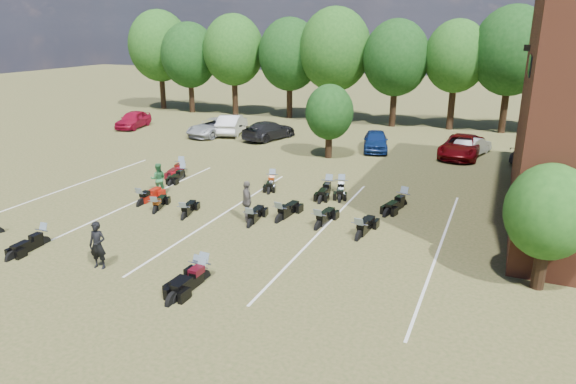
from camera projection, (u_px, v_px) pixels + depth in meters
The scene contains 34 objects.
ground at pixel (250, 249), 20.59m from camera, with size 160.00×160.00×0.00m, color brown.
car_0 at pixel (133, 119), 44.93m from camera, with size 1.73×4.31×1.47m, color maroon.
car_1 at pixel (232, 124), 42.43m from camera, with size 1.68×4.83×1.59m, color silver.
car_2 at pixel (214, 127), 41.67m from camera, with size 2.31×5.02×1.39m, color #96989E.
car_3 at pixel (269, 130), 40.34m from camera, with size 2.01×4.94×1.43m, color black.
car_4 at pixel (376, 141), 36.69m from camera, with size 1.68×4.18×1.43m, color navy.
car_5 at pixel (472, 146), 35.30m from camera, with size 1.38×3.96×1.30m, color beige.
car_6 at pixel (462, 146), 34.85m from camera, with size 2.45×5.32×1.48m, color #5B0509.
car_7 at pixel (531, 152), 33.58m from camera, with size 1.81×4.45×1.29m, color #313136.
person_black at pixel (98, 245), 18.70m from camera, with size 0.66×0.43×1.80m, color black.
person_green at pixel (158, 179), 27.07m from camera, with size 0.82×0.64×1.68m, color #276A39.
person_grey at pixel (247, 201), 23.21m from camera, with size 1.13×0.47×1.92m, color #5B554E.
motorcycle_2 at pixel (44, 244), 21.07m from camera, with size 0.70×2.19×1.22m, color black, non-canonical shape.
motorcycle_3 at pixel (201, 281), 17.98m from camera, with size 0.65×2.03×1.13m, color black, non-canonical shape.
motorcycle_4 at pixel (197, 278), 18.22m from camera, with size 0.66×2.07×1.16m, color black, non-canonical shape.
motorcycle_5 at pixel (203, 279), 18.09m from camera, with size 0.78×2.44×1.36m, color black, non-canonical shape.
motorcycle_7 at pixel (141, 205), 25.63m from camera, with size 0.74×2.31×1.29m, color #99150B, non-canonical shape.
motorcycle_8 at pixel (155, 212), 24.62m from camera, with size 0.66×2.06×1.15m, color black, non-canonical shape.
motorcycle_9 at pixel (184, 218), 23.84m from camera, with size 0.66×2.06×1.15m, color black, non-canonical shape.
motorcycle_10 at pixel (250, 226), 22.95m from camera, with size 0.71×2.24×1.25m, color black, non-canonical shape.
motorcycle_11 at pixel (318, 228), 22.68m from camera, with size 0.74×2.32×1.29m, color black, non-canonical shape.
motorcycle_12 at pixel (279, 221), 23.50m from camera, with size 0.76×2.40×1.34m, color black, non-canonical shape.
motorcycle_13 at pixel (359, 239), 21.57m from camera, with size 0.76×2.39×1.33m, color black, non-canonical shape.
motorcycle_14 at pixel (181, 172), 31.42m from camera, with size 0.76×2.37×1.32m, color #480A11, non-canonical shape.
motorcycle_15 at pixel (182, 174), 31.07m from camera, with size 0.65×2.04×1.14m, color maroon, non-canonical shape.
motorcycle_16 at pixel (183, 178), 30.21m from camera, with size 0.67×2.11×1.17m, color black, non-canonical shape.
motorcycle_17 at pixel (272, 184), 28.96m from camera, with size 0.69×2.18×1.22m, color black, non-canonical shape.
motorcycle_18 at pixel (341, 191), 27.76m from camera, with size 0.73×2.30×1.28m, color black, non-canonical shape.
motorcycle_19 at pixel (328, 192), 27.59m from camera, with size 0.77×2.41×1.35m, color black, non-canonical shape.
motorcycle_20 at pixel (402, 206), 25.50m from camera, with size 0.77×2.41×1.34m, color black, non-canonical shape.
tree_line at pixel (392, 53), 44.37m from camera, with size 56.00×6.00×9.79m.
young_tree_near_building at pixel (549, 212), 16.67m from camera, with size 2.80×2.80×4.16m.
young_tree_midfield at pixel (329, 112), 33.94m from camera, with size 3.20×3.20×4.70m.
parking_lines at pixel (223, 214), 24.34m from camera, with size 20.10×14.00×0.01m.
Camera 1 is at (8.88, -16.75, 8.51)m, focal length 32.00 mm.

